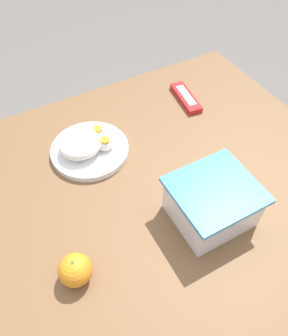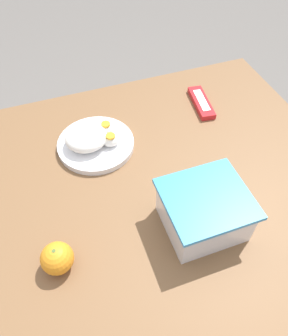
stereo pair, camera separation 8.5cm
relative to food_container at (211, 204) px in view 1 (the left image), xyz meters
name	(u,v)px [view 1 (the left image)]	position (x,y,z in m)	size (l,w,h in m)	color
ground_plane	(146,290)	(0.09, -0.15, -0.82)	(10.00, 10.00, 0.00)	#66605B
table	(147,207)	(0.09, -0.15, -0.15)	(1.10, 0.88, 0.77)	brown
food_container	(211,204)	(0.00, 0.00, 0.00)	(0.19, 0.17, 0.11)	white
orange_fruit	(75,270)	(0.33, -0.01, -0.01)	(0.07, 0.07, 0.07)	orange
rice_plate	(87,147)	(0.18, -0.33, -0.02)	(0.22, 0.22, 0.07)	white
candy_bar	(186,98)	(-0.19, -0.40, -0.04)	(0.06, 0.16, 0.02)	red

